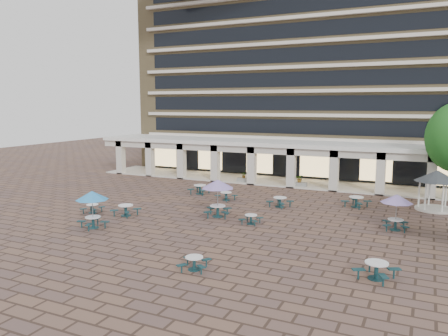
{
  "coord_description": "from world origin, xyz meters",
  "views": [
    {
      "loc": [
        14.29,
        -29.39,
        8.27
      ],
      "look_at": [
        -0.89,
        3.0,
        3.04
      ],
      "focal_mm": 35.0,
      "sensor_mm": 36.0,
      "label": 1
    }
  ],
  "objects_px": {
    "picnic_table_0": "(92,208)",
    "picnic_table_2": "(194,262)",
    "planter_left": "(244,179)",
    "planter_right": "(300,182)",
    "picnic_table_3": "(376,269)",
    "gazebo": "(437,180)"
  },
  "relations": [
    {
      "from": "picnic_table_2",
      "to": "gazebo",
      "type": "relative_size",
      "value": 0.52
    },
    {
      "from": "picnic_table_0",
      "to": "picnic_table_2",
      "type": "height_order",
      "value": "picnic_table_2"
    },
    {
      "from": "gazebo",
      "to": "picnic_table_2",
      "type": "bearing_deg",
      "value": -120.13
    },
    {
      "from": "planter_right",
      "to": "picnic_table_2",
      "type": "bearing_deg",
      "value": -87.27
    },
    {
      "from": "picnic_table_0",
      "to": "picnic_table_2",
      "type": "relative_size",
      "value": 0.93
    },
    {
      "from": "picnic_table_2",
      "to": "planter_right",
      "type": "xyz_separation_m",
      "value": [
        -1.14,
        23.9,
        0.12
      ]
    },
    {
      "from": "picnic_table_0",
      "to": "gazebo",
      "type": "xyz_separation_m",
      "value": [
        23.88,
        12.22,
        1.96
      ]
    },
    {
      "from": "picnic_table_2",
      "to": "picnic_table_3",
      "type": "xyz_separation_m",
      "value": [
        8.43,
        2.67,
        0.09
      ]
    },
    {
      "from": "picnic_table_0",
      "to": "planter_right",
      "type": "distance_m",
      "value": 20.57
    },
    {
      "from": "picnic_table_3",
      "to": "picnic_table_2",
      "type": "bearing_deg",
      "value": -144.45
    },
    {
      "from": "planter_left",
      "to": "picnic_table_3",
      "type": "bearing_deg",
      "value": -53.64
    },
    {
      "from": "gazebo",
      "to": "picnic_table_3",
      "type": "bearing_deg",
      "value": -99.23
    },
    {
      "from": "planter_right",
      "to": "picnic_table_0",
      "type": "bearing_deg",
      "value": -124.41
    },
    {
      "from": "picnic_table_2",
      "to": "planter_right",
      "type": "height_order",
      "value": "planter_right"
    },
    {
      "from": "picnic_table_2",
      "to": "planter_left",
      "type": "relative_size",
      "value": 1.17
    },
    {
      "from": "picnic_table_0",
      "to": "planter_right",
      "type": "relative_size",
      "value": 1.1
    },
    {
      "from": "picnic_table_2",
      "to": "planter_right",
      "type": "relative_size",
      "value": 1.17
    },
    {
      "from": "picnic_table_0",
      "to": "planter_right",
      "type": "xyz_separation_m",
      "value": [
        11.62,
        16.97,
        0.13
      ]
    },
    {
      "from": "planter_left",
      "to": "picnic_table_2",
      "type": "bearing_deg",
      "value": -73.25
    },
    {
      "from": "picnic_table_3",
      "to": "gazebo",
      "type": "distance_m",
      "value": 16.79
    },
    {
      "from": "picnic_table_2",
      "to": "picnic_table_3",
      "type": "bearing_deg",
      "value": 4.62
    },
    {
      "from": "planter_left",
      "to": "picnic_table_0",
      "type": "bearing_deg",
      "value": -108.18
    }
  ]
}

